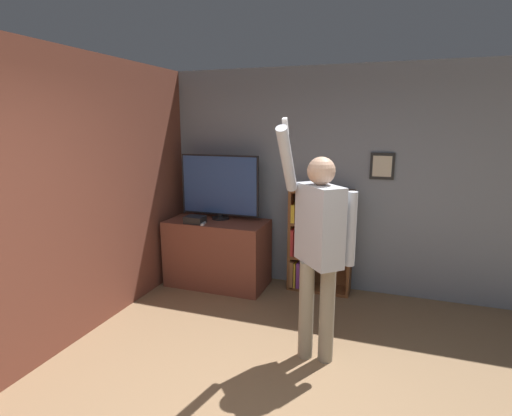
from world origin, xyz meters
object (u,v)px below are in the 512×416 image
(bookshelf, at_px, (313,242))
(person, at_px, (319,240))
(television, at_px, (220,186))
(game_console, at_px, (195,220))

(bookshelf, height_order, person, person)
(television, xyz_separation_m, person, (1.51, -1.34, -0.17))
(person, bearing_deg, game_console, -163.16)
(bookshelf, bearing_deg, game_console, -162.52)
(television, relative_size, bookshelf, 0.81)
(television, distance_m, bookshelf, 1.36)
(game_console, bearing_deg, bookshelf, 17.48)
(game_console, height_order, person, person)
(bookshelf, xyz_separation_m, person, (0.33, -1.49, 0.48))
(game_console, distance_m, bookshelf, 1.48)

